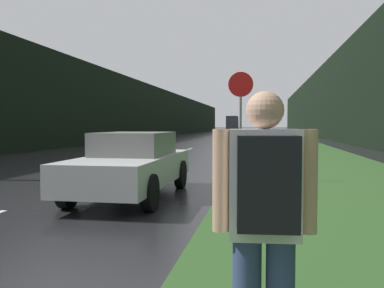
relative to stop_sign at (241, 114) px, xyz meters
name	(u,v)px	position (x,y,z in m)	size (l,w,h in m)	color
grass_verge	(284,142)	(2.64, 26.77, -1.94)	(6.00, 240.00, 0.02)	#2D5123
lane_stripe_c	(111,175)	(-4.20, 0.60, -1.95)	(0.12, 3.00, 0.01)	silver
lane_stripe_d	(163,158)	(-4.20, 7.60, -1.95)	(0.12, 3.00, 0.01)	silver
lane_stripe_e	(188,149)	(-4.20, 14.60, -1.95)	(0.12, 3.00, 0.01)	silver
treeline_far_side	(142,111)	(-14.04, 36.77, 1.36)	(2.00, 140.00, 6.62)	black
treeline_near_side	(334,100)	(8.64, 36.77, 2.47)	(2.00, 140.00, 8.84)	black
stop_sign	(241,114)	(0.00, 0.00, 0.00)	(0.72, 0.07, 3.15)	slate
hitchhiker_with_backpack	(265,220)	(0.64, -9.34, -0.90)	(0.63, 0.45, 1.83)	navy
car_passing_near	(132,164)	(-2.28, -3.01, -1.21)	(1.86, 4.68, 1.45)	#BCBCBC
delivery_truck	(232,124)	(-6.12, 81.49, -0.05)	(2.56, 7.81, 3.61)	black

